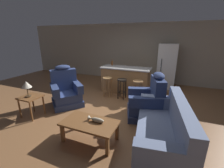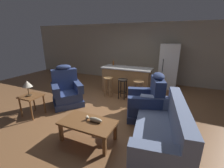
# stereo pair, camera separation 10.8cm
# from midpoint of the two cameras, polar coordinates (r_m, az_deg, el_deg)

# --- Properties ---
(ground_plane) EXTENTS (12.00, 12.00, 0.00)m
(ground_plane) POSITION_cam_midpoint_polar(r_m,az_deg,el_deg) (4.59, 0.50, -8.50)
(ground_plane) COLOR brown
(back_wall) EXTENTS (12.00, 0.05, 2.60)m
(back_wall) POSITION_cam_midpoint_polar(r_m,az_deg,el_deg) (7.13, 10.88, 11.55)
(back_wall) COLOR #A89E89
(back_wall) RESTS_ON ground_plane
(coffee_table) EXTENTS (1.10, 0.60, 0.42)m
(coffee_table) POSITION_cam_midpoint_polar(r_m,az_deg,el_deg) (3.11, -8.14, -14.92)
(coffee_table) COLOR brown
(coffee_table) RESTS_ON ground_plane
(fish_figurine) EXTENTS (0.34, 0.10, 0.10)m
(fish_figurine) POSITION_cam_midpoint_polar(r_m,az_deg,el_deg) (3.05, -5.80, -13.33)
(fish_figurine) COLOR #4C3823
(fish_figurine) RESTS_ON coffee_table
(couch) EXTENTS (1.11, 2.00, 0.94)m
(couch) POSITION_cam_midpoint_polar(r_m,az_deg,el_deg) (3.05, 19.37, -17.04)
(couch) COLOR #707FA3
(couch) RESTS_ON ground_plane
(recliner_near_lamp) EXTENTS (1.18, 1.18, 1.20)m
(recliner_near_lamp) POSITION_cam_midpoint_polar(r_m,az_deg,el_deg) (4.82, -16.27, -2.48)
(recliner_near_lamp) COLOR navy
(recliner_near_lamp) RESTS_ON ground_plane
(recliner_near_island) EXTENTS (1.05, 1.05, 1.20)m
(recliner_near_island) POSITION_cam_midpoint_polar(r_m,az_deg,el_deg) (3.97, 14.06, -6.73)
(recliner_near_island) COLOR navy
(recliner_near_island) RESTS_ON ground_plane
(end_table) EXTENTS (0.48, 0.48, 0.56)m
(end_table) POSITION_cam_midpoint_polar(r_m,az_deg,el_deg) (4.44, -27.70, -5.11)
(end_table) COLOR brown
(end_table) RESTS_ON ground_plane
(table_lamp) EXTENTS (0.24, 0.24, 0.41)m
(table_lamp) POSITION_cam_midpoint_polar(r_m,az_deg,el_deg) (4.31, -28.97, -0.18)
(table_lamp) COLOR #4C3823
(table_lamp) RESTS_ON end_table
(kitchen_island) EXTENTS (1.80, 0.70, 0.95)m
(kitchen_island) POSITION_cam_midpoint_polar(r_m,az_deg,el_deg) (5.60, 6.07, 1.55)
(kitchen_island) COLOR #9E7042
(kitchen_island) RESTS_ON ground_plane
(bar_stool_left) EXTENTS (0.32, 0.32, 0.68)m
(bar_stool_left) POSITION_cam_midpoint_polar(r_m,az_deg,el_deg) (5.20, -0.85, 0.29)
(bar_stool_left) COLOR #A87A47
(bar_stool_left) RESTS_ON ground_plane
(bar_stool_middle) EXTENTS (0.32, 0.32, 0.68)m
(bar_stool_middle) POSITION_cam_midpoint_polar(r_m,az_deg,el_deg) (5.01, 4.67, -0.45)
(bar_stool_middle) COLOR black
(bar_stool_middle) RESTS_ON ground_plane
(bar_stool_right) EXTENTS (0.32, 0.32, 0.68)m
(bar_stool_right) POSITION_cam_midpoint_polar(r_m,az_deg,el_deg) (4.87, 10.57, -1.25)
(bar_stool_right) COLOR olive
(bar_stool_right) RESTS_ON ground_plane
(refrigerator) EXTENTS (0.70, 0.69, 1.76)m
(refrigerator) POSITION_cam_midpoint_polar(r_m,az_deg,el_deg) (6.44, 21.21, 6.24)
(refrigerator) COLOR white
(refrigerator) RESTS_ON ground_plane
(bottle_tall_green) EXTENTS (0.07, 0.07, 0.22)m
(bottle_tall_green) POSITION_cam_midpoint_polar(r_m,az_deg,el_deg) (5.88, 1.05, 7.97)
(bottle_tall_green) COLOR brown
(bottle_tall_green) RESTS_ON kitchen_island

